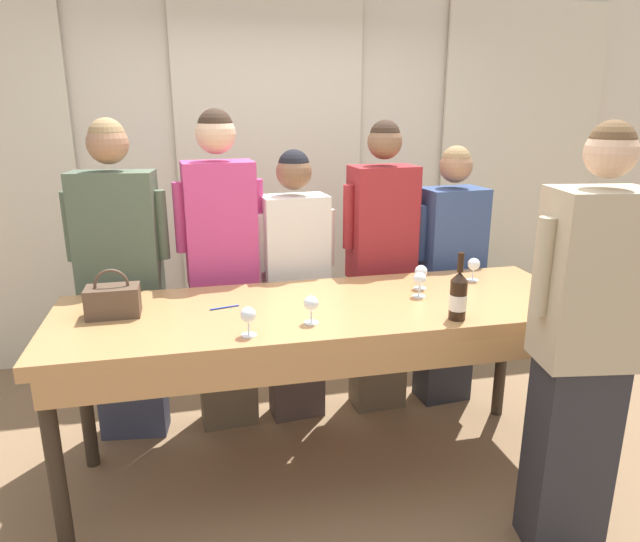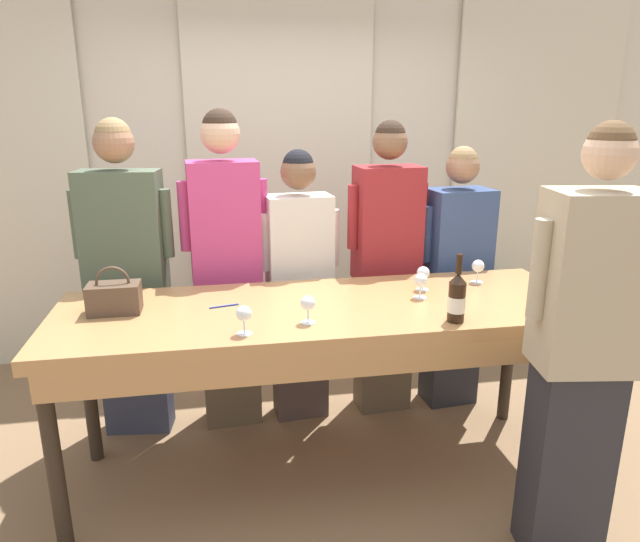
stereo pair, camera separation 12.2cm
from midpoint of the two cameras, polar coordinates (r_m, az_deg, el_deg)
The scene contains 21 objects.
ground_plane at distance 3.26m, azimuth -0.78°, elevation -19.46°, with size 18.00×18.00×0.00m, color #846647.
wall_back at distance 4.47m, azimuth -5.77°, elevation 9.75°, with size 12.00×0.06×2.80m.
curtain_panel_center at distance 4.41m, azimuth -5.64°, elevation 8.94°, with size 1.39×0.03×2.69m.
curtain_panel_right at distance 5.10m, azimuth 18.50°, elevation 9.19°, with size 1.39×0.03×2.69m.
tasting_bar at distance 2.82m, azimuth -0.76°, elevation -5.21°, with size 2.60×0.85×0.96m.
wine_bottle at distance 2.65m, azimuth 12.39°, elevation -2.47°, with size 0.08×0.08×0.32m.
handbag at distance 2.84m, azimuth -21.16°, elevation -2.75°, with size 0.24×0.14×0.23m.
wine_glass_front_left at distance 2.55m, azimuth -2.25°, elevation -3.38°, with size 0.07×0.07×0.13m.
wine_glass_front_mid at distance 3.04m, azimuth 23.56°, elevation -1.50°, with size 0.07×0.07×0.13m.
wine_glass_front_right at distance 3.07m, azimuth 8.95°, elevation -0.17°, with size 0.07×0.07×0.13m.
wine_glass_center_left at distance 2.44m, azimuth -8.61°, elevation -4.47°, with size 0.07×0.07×0.13m.
wine_glass_center_mid at distance 2.94m, azimuth 8.77°, elevation -0.89°, with size 0.07×0.07×0.13m.
wine_glass_center_right at distance 3.27m, azimuth 14.10°, elevation 0.58°, with size 0.07×0.07×0.13m.
pen at distance 2.81m, azimuth -10.76°, elevation -3.61°, with size 0.14×0.04×0.01m.
guest_olive_jacket at distance 3.40m, azimuth -20.20°, elevation -0.87°, with size 0.56×0.26×1.84m.
guest_pink_top at distance 3.36m, azimuth -10.75°, elevation 0.14°, with size 0.51×0.26×1.89m.
guest_cream_sweater at distance 3.43m, azimuth -3.49°, elevation -1.34°, with size 0.49×0.26×1.67m.
guest_striped_shirt at distance 3.53m, azimuth 5.12°, elevation 0.41°, with size 0.50×0.26×1.82m.
guest_navy_coat at distance 3.72m, azimuth 11.82°, elevation -0.48°, with size 0.50×0.29×1.67m.
host_pouring at distance 2.56m, azimuth 23.58°, elevation -7.18°, with size 0.49×0.32×1.86m.
potted_plant at distance 4.94m, azimuth 15.34°, elevation -3.26°, with size 0.28×0.28×0.62m.
Camera 1 is at (-0.60, -2.58, 1.91)m, focal length 32.00 mm.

